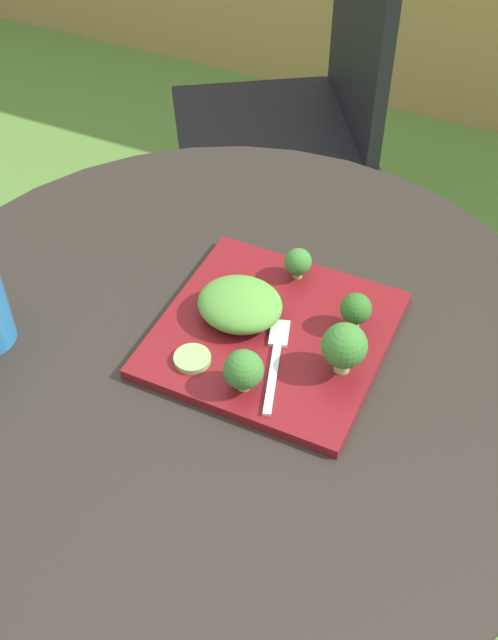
{
  "coord_description": "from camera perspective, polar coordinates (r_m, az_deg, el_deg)",
  "views": [
    {
      "loc": [
        0.32,
        -0.61,
        1.47
      ],
      "look_at": [
        0.02,
        0.02,
        0.76
      ],
      "focal_mm": 44.29,
      "sensor_mm": 36.0,
      "label": 1
    }
  ],
  "objects": [
    {
      "name": "ground_plane",
      "position": [
        1.62,
        -1.15,
        -19.5
      ],
      "size": [
        12.0,
        12.0,
        0.0
      ],
      "primitive_type": "plane",
      "color": "#568438"
    },
    {
      "name": "patio_table",
      "position": [
        1.21,
        -1.48,
        -10.04
      ],
      "size": [
        0.92,
        0.92,
        0.72
      ],
      "color": "#28231E",
      "rests_on": "ground_plane"
    },
    {
      "name": "patio_chair",
      "position": [
        1.92,
        4.32,
        15.93
      ],
      "size": [
        0.61,
        0.61,
        0.9
      ],
      "color": "black",
      "rests_on": "ground_plane"
    },
    {
      "name": "salad_plate",
      "position": [
        1.02,
        1.73,
        -1.01
      ],
      "size": [
        0.28,
        0.28,
        0.01
      ],
      "primitive_type": "cube",
      "color": "maroon",
      "rests_on": "patio_table"
    },
    {
      "name": "fork",
      "position": [
        0.98,
        1.95,
        -2.62
      ],
      "size": [
        0.06,
        0.15,
        0.0
      ],
      "color": "silver",
      "rests_on": "salad_plate"
    },
    {
      "name": "lettuce_mound",
      "position": [
        1.01,
        -0.46,
        1.09
      ],
      "size": [
        0.11,
        0.1,
        0.04
      ],
      "primitive_type": "ellipsoid",
      "color": "#519338",
      "rests_on": "salad_plate"
    },
    {
      "name": "broccoli_floret_0",
      "position": [
        1.0,
        7.72,
        0.77
      ],
      "size": [
        0.04,
        0.04,
        0.05
      ],
      "color": "#99B770",
      "rests_on": "salad_plate"
    },
    {
      "name": "broccoli_floret_1",
      "position": [
        1.07,
        3.56,
        4.19
      ],
      "size": [
        0.04,
        0.04,
        0.05
      ],
      "color": "#99B770",
      "rests_on": "salad_plate"
    },
    {
      "name": "broccoli_floret_2",
      "position": [
        0.93,
        -0.4,
        -3.63
      ],
      "size": [
        0.05,
        0.05,
        0.06
      ],
      "color": "#99B770",
      "rests_on": "salad_plate"
    },
    {
      "name": "broccoli_floret_3",
      "position": [
        0.94,
        6.9,
        -1.9
      ],
      "size": [
        0.06,
        0.06,
        0.07
      ],
      "color": "#99B770",
      "rests_on": "salad_plate"
    },
    {
      "name": "cucumber_slice_0",
      "position": [
        0.98,
        -4.12,
        -2.8
      ],
      "size": [
        0.05,
        0.05,
        0.01
      ],
      "primitive_type": "cylinder",
      "color": "#8EB766",
      "rests_on": "salad_plate"
    }
  ]
}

